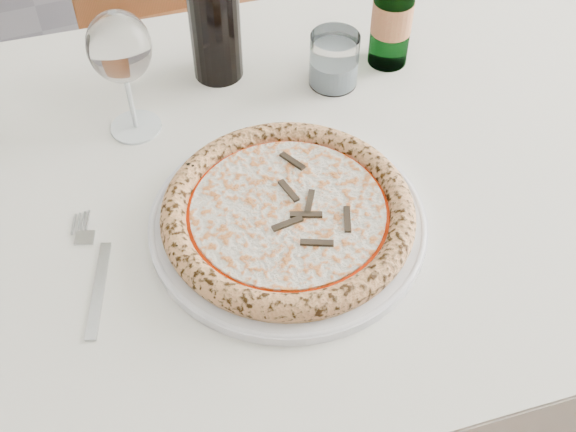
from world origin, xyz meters
name	(u,v)px	position (x,y,z in m)	size (l,w,h in m)	color
dining_table	(263,218)	(0.09, 0.04, 0.66)	(1.46, 0.94, 0.76)	brown
chair_far	(176,8)	(0.16, 0.81, 0.53)	(0.44, 0.44, 0.93)	brown
plate	(288,222)	(0.09, -0.06, 0.76)	(0.35, 0.35, 0.02)	white
pizza	(288,213)	(0.09, -0.06, 0.78)	(0.32, 0.32, 0.03)	tan
fork	(94,272)	(-0.15, -0.04, 0.76)	(0.06, 0.20, 0.00)	#ABADB1
wine_glass	(120,50)	(-0.04, 0.19, 0.89)	(0.09, 0.09, 0.19)	silver
tumbler	(334,63)	(0.26, 0.19, 0.79)	(0.07, 0.07, 0.08)	white
beer_bottle	(393,8)	(0.36, 0.21, 0.85)	(0.06, 0.06, 0.24)	#2B6836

